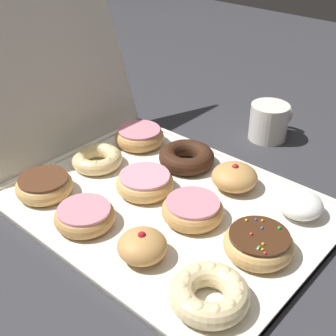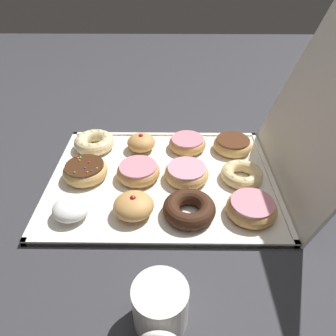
% 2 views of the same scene
% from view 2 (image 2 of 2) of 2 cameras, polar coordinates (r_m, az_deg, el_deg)
% --- Properties ---
extents(ground_plane, '(3.00, 3.00, 0.00)m').
position_cam_2_polar(ground_plane, '(0.83, -1.00, -2.25)').
color(ground_plane, '#333338').
extents(donut_box, '(0.44, 0.58, 0.01)m').
position_cam_2_polar(donut_box, '(0.82, -1.00, -1.96)').
color(donut_box, silver).
rests_on(donut_box, ground).
extents(cruller_donut_0, '(0.12, 0.12, 0.04)m').
position_cam_2_polar(cruller_donut_0, '(0.95, -13.28, 4.63)').
color(cruller_donut_0, beige).
rests_on(cruller_donut_0, donut_box).
extents(sprinkle_donut_1, '(0.12, 0.12, 0.04)m').
position_cam_2_polar(sprinkle_donut_1, '(0.84, -14.79, -0.39)').
color(sprinkle_donut_1, tan).
rests_on(sprinkle_donut_1, donut_box).
extents(powdered_filled_donut_2, '(0.08, 0.08, 0.04)m').
position_cam_2_polar(powdered_filled_donut_2, '(0.73, -17.24, -7.06)').
color(powdered_filled_donut_2, white).
rests_on(powdered_filled_donut_2, donut_box).
extents(jelly_filled_donut_3, '(0.08, 0.08, 0.05)m').
position_cam_2_polar(jelly_filled_donut_3, '(0.92, -4.90, 4.64)').
color(jelly_filled_donut_3, tan).
rests_on(jelly_filled_donut_3, donut_box).
extents(pink_frosted_donut_4, '(0.11, 0.11, 0.04)m').
position_cam_2_polar(pink_frosted_donut_4, '(0.81, -5.43, -0.57)').
color(pink_frosted_donut_4, tan).
rests_on(pink_frosted_donut_4, donut_box).
extents(jelly_filled_donut_5, '(0.09, 0.09, 0.05)m').
position_cam_2_polar(jelly_filled_donut_5, '(0.71, -6.29, -6.82)').
color(jelly_filled_donut_5, tan).
rests_on(jelly_filled_donut_5, donut_box).
extents(pink_frosted_donut_6, '(0.11, 0.11, 0.03)m').
position_cam_2_polar(pink_frosted_donut_6, '(0.92, 3.54, 4.55)').
color(pink_frosted_donut_6, tan).
rests_on(pink_frosted_donut_6, donut_box).
extents(pink_frosted_donut_7, '(0.11, 0.11, 0.04)m').
position_cam_2_polar(pink_frosted_donut_7, '(0.80, 3.39, -0.89)').
color(pink_frosted_donut_7, tan).
rests_on(pink_frosted_donut_7, donut_box).
extents(chocolate_cake_ring_donut_8, '(0.12, 0.12, 0.04)m').
position_cam_2_polar(chocolate_cake_ring_donut_8, '(0.71, 3.87, -7.39)').
color(chocolate_cake_ring_donut_8, '#381E11').
rests_on(chocolate_cake_ring_donut_8, donut_box).
extents(chocolate_frosted_donut_9, '(0.11, 0.11, 0.04)m').
position_cam_2_polar(chocolate_frosted_donut_9, '(0.93, 11.67, 4.20)').
color(chocolate_frosted_donut_9, tan).
rests_on(chocolate_frosted_donut_9, donut_box).
extents(cruller_donut_10, '(0.11, 0.11, 0.03)m').
position_cam_2_polar(cruller_donut_10, '(0.82, 13.28, -1.06)').
color(cruller_donut_10, '#EACC8C').
rests_on(cruller_donut_10, donut_box).
extents(pink_frosted_donut_11, '(0.11, 0.11, 0.04)m').
position_cam_2_polar(pink_frosted_donut_11, '(0.73, 14.96, -7.05)').
color(pink_frosted_donut_11, tan).
rests_on(pink_frosted_donut_11, donut_box).
extents(coffee_mug, '(0.11, 0.09, 0.09)m').
position_cam_2_polar(coffee_mug, '(0.55, -1.41, -23.96)').
color(coffee_mug, white).
rests_on(coffee_mug, ground).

